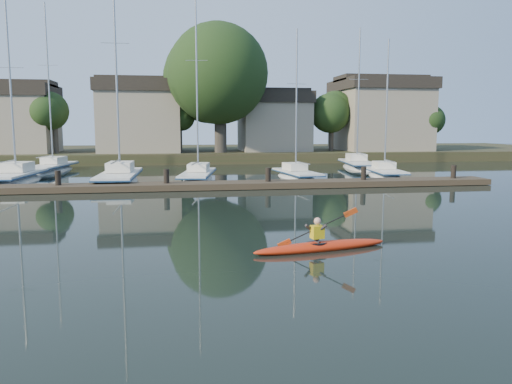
{
  "coord_description": "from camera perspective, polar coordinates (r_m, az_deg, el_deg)",
  "views": [
    {
      "loc": [
        -2.37,
        -15.23,
        3.71
      ],
      "look_at": [
        0.57,
        3.29,
        1.2
      ],
      "focal_mm": 35.0,
      "sensor_mm": 36.0,
      "label": 1
    }
  ],
  "objects": [
    {
      "name": "ground",
      "position": [
        15.85,
        -0.16,
        -5.91
      ],
      "size": [
        160.0,
        160.0,
        0.0
      ],
      "primitive_type": "plane",
      "color": "black",
      "rests_on": "ground"
    },
    {
      "name": "sailboat_4",
      "position": [
        37.25,
        14.51,
        1.39
      ],
      "size": [
        2.66,
        6.61,
        10.93
      ],
      "rotation": [
        0.0,
        0.0,
        -0.12
      ],
      "color": "white",
      "rests_on": "ground"
    },
    {
      "name": "shore",
      "position": [
        55.66,
        -4.95,
        7.1
      ],
      "size": [
        90.0,
        25.25,
        12.75
      ],
      "color": "#283118",
      "rests_on": "ground"
    },
    {
      "name": "sailboat_1",
      "position": [
        33.66,
        -15.3,
        0.67
      ],
      "size": [
        2.57,
        9.44,
        15.34
      ],
      "rotation": [
        0.0,
        0.0,
        -0.03
      ],
      "color": "white",
      "rests_on": "ground"
    },
    {
      "name": "dock",
      "position": [
        29.53,
        -4.35,
        0.78
      ],
      "size": [
        34.0,
        2.0,
        1.8
      ],
      "color": "#403024",
      "rests_on": "ground"
    },
    {
      "name": "sailboat_5",
      "position": [
        43.64,
        -22.24,
        1.94
      ],
      "size": [
        3.12,
        8.96,
        14.52
      ],
      "rotation": [
        0.0,
        0.0,
        -0.12
      ],
      "color": "white",
      "rests_on": "ground"
    },
    {
      "name": "sailboat_7",
      "position": [
        44.47,
        11.48,
        2.43
      ],
      "size": [
        3.2,
        8.43,
        13.26
      ],
      "rotation": [
        0.0,
        0.0,
        -0.13
      ],
      "color": "white",
      "rests_on": "ground"
    },
    {
      "name": "sailboat_3",
      "position": [
        35.21,
        4.65,
        1.27
      ],
      "size": [
        2.69,
        7.24,
        11.4
      ],
      "rotation": [
        0.0,
        0.0,
        0.12
      ],
      "color": "white",
      "rests_on": "ground"
    },
    {
      "name": "sailboat_0",
      "position": [
        36.17,
        -25.78,
        0.64
      ],
      "size": [
        2.89,
        8.28,
        12.9
      ],
      "rotation": [
        0.0,
        0.0,
        -0.08
      ],
      "color": "white",
      "rests_on": "ground"
    },
    {
      "name": "kayak",
      "position": [
        15.13,
        7.4,
        -5.97
      ],
      "size": [
        4.4,
        1.42,
        1.4
      ],
      "rotation": [
        0.0,
        0.0,
        0.2
      ],
      "color": "red",
      "rests_on": "ground"
    },
    {
      "name": "sailboat_2",
      "position": [
        34.36,
        -6.66,
        1.09
      ],
      "size": [
        3.31,
        8.54,
        13.79
      ],
      "rotation": [
        0.0,
        0.0,
        -0.17
      ],
      "color": "white",
      "rests_on": "ground"
    }
  ]
}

